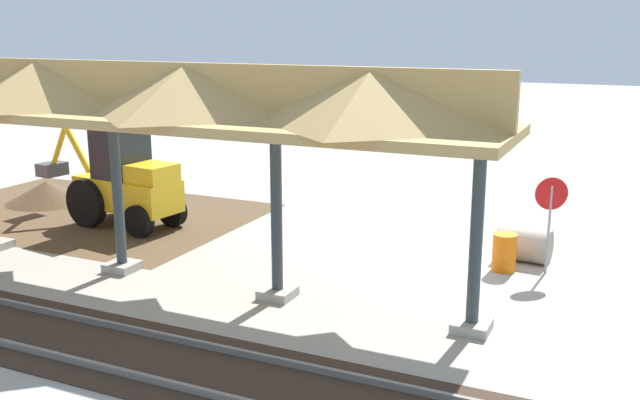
{
  "coord_description": "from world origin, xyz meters",
  "views": [
    {
      "loc": [
        -3.62,
        16.7,
        5.62
      ],
      "look_at": [
        3.26,
        1.68,
        1.6
      ],
      "focal_mm": 40.0,
      "sensor_mm": 36.0,
      "label": 1
    }
  ],
  "objects_px": {
    "stop_sign": "(551,205)",
    "traffic_barrel": "(504,252)",
    "backhoe": "(124,183)",
    "concrete_pipe": "(524,244)"
  },
  "relations": [
    {
      "from": "backhoe",
      "to": "traffic_barrel",
      "type": "bearing_deg",
      "value": -177.18
    },
    {
      "from": "stop_sign",
      "to": "concrete_pipe",
      "type": "height_order",
      "value": "stop_sign"
    },
    {
      "from": "stop_sign",
      "to": "backhoe",
      "type": "height_order",
      "value": "backhoe"
    },
    {
      "from": "backhoe",
      "to": "concrete_pipe",
      "type": "height_order",
      "value": "backhoe"
    },
    {
      "from": "stop_sign",
      "to": "traffic_barrel",
      "type": "height_order",
      "value": "stop_sign"
    },
    {
      "from": "backhoe",
      "to": "concrete_pipe",
      "type": "relative_size",
      "value": 4.0
    },
    {
      "from": "backhoe",
      "to": "traffic_barrel",
      "type": "distance_m",
      "value": 10.81
    },
    {
      "from": "concrete_pipe",
      "to": "traffic_barrel",
      "type": "distance_m",
      "value": 0.99
    },
    {
      "from": "concrete_pipe",
      "to": "traffic_barrel",
      "type": "bearing_deg",
      "value": 72.39
    },
    {
      "from": "stop_sign",
      "to": "backhoe",
      "type": "bearing_deg",
      "value": 3.77
    }
  ]
}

